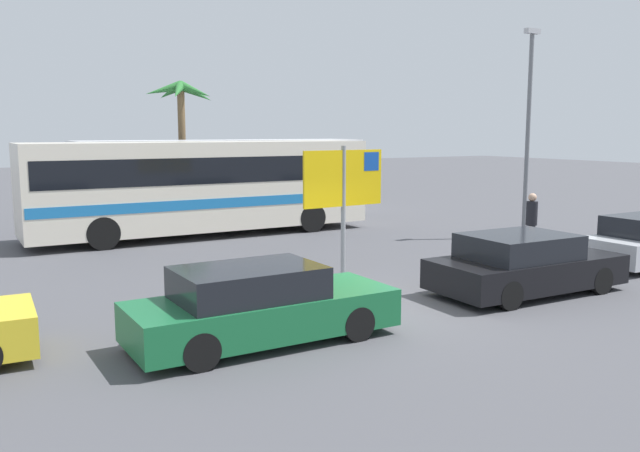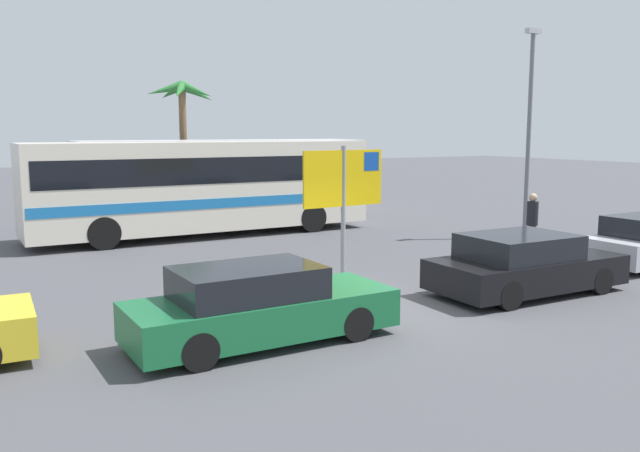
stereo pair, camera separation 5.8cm
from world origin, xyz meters
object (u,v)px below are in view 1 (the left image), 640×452
bus_front_coach (202,183)px  ferry_sign (345,184)px  pedestrian_near_sign (532,218)px  car_black (524,265)px  bus_rear_coach (224,175)px  car_green (259,306)px

bus_front_coach → ferry_sign: ferry_sign is taller
pedestrian_near_sign → bus_front_coach: bearing=143.9°
bus_front_coach → car_black: 11.81m
bus_front_coach → bus_rear_coach: (2.21, 3.53, 0.00)m
car_black → bus_rear_coach: bearing=95.1°
bus_front_coach → pedestrian_near_sign: bus_front_coach is taller
bus_rear_coach → ferry_sign: ferry_sign is taller
bus_rear_coach → car_green: 16.03m
car_black → pedestrian_near_sign: pedestrian_near_sign is taller
bus_front_coach → bus_rear_coach: same height
ferry_sign → car_black: bearing=-50.5°
bus_rear_coach → ferry_sign: size_ratio=3.60×
ferry_sign → pedestrian_near_sign: bearing=-2.5°
bus_front_coach → car_green: 12.01m
pedestrian_near_sign → ferry_sign: bearing=-164.5°
ferry_sign → car_black: 4.39m
car_black → pedestrian_near_sign: size_ratio=2.47×
ferry_sign → pedestrian_near_sign: 6.56m
car_black → pedestrian_near_sign: 4.81m
bus_front_coach → car_green: bus_front_coach is taller
car_green → pedestrian_near_sign: (10.08, 3.39, 0.42)m
bus_rear_coach → ferry_sign: 12.03m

